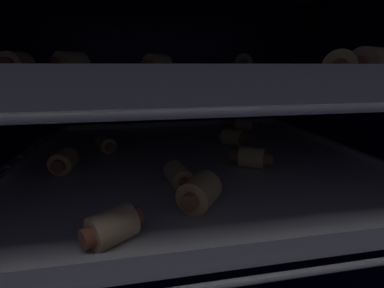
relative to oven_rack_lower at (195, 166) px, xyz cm
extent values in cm
cube|color=#0C1138|center=(0.00, 0.00, -13.27)|extent=(61.52, 53.17, 1.20)
cube|color=#0C1138|center=(0.00, 25.98, 7.46)|extent=(61.52, 1.20, 40.26)
cube|color=#0C1138|center=(30.16, 0.00, 7.46)|extent=(1.20, 50.77, 40.26)
cylinder|color=#B7B7BC|center=(27.81, 0.00, 0.00)|extent=(0.57, 49.75, 0.57)
cylinder|color=#B7B7BC|center=(0.00, -22.62, 0.00)|extent=(55.62, 0.57, 0.57)
cylinder|color=#B7B7BC|center=(0.00, -18.09, 0.00)|extent=(55.62, 0.57, 0.57)
cylinder|color=#B7B7BC|center=(0.00, -13.57, 0.00)|extent=(55.62, 0.57, 0.57)
cylinder|color=#B7B7BC|center=(0.00, -9.05, 0.00)|extent=(55.62, 0.57, 0.57)
cylinder|color=#B7B7BC|center=(0.00, -4.52, 0.00)|extent=(55.62, 0.57, 0.57)
cylinder|color=#B7B7BC|center=(0.00, 0.00, 0.00)|extent=(55.62, 0.57, 0.57)
cylinder|color=#B7B7BC|center=(0.00, 4.52, 0.00)|extent=(55.62, 0.57, 0.57)
cylinder|color=#B7B7BC|center=(0.00, 9.05, 0.00)|extent=(55.62, 0.57, 0.57)
cylinder|color=#B7B7BC|center=(0.00, 13.57, 0.00)|extent=(55.62, 0.57, 0.57)
cylinder|color=#B7B7BC|center=(0.00, 18.09, 0.00)|extent=(55.62, 0.57, 0.57)
cylinder|color=#B7B7BC|center=(0.00, 22.62, 0.00)|extent=(55.62, 0.57, 0.57)
cube|color=silver|center=(0.00, 0.00, 0.82)|extent=(47.37, 43.53, 1.07)
cube|color=silver|center=(0.00, -21.37, 1.87)|extent=(47.37, 0.80, 1.03)
cube|color=silver|center=(0.00, 21.37, 1.87)|extent=(47.37, 0.80, 1.03)
cube|color=silver|center=(-23.28, 0.00, 1.87)|extent=(0.80, 43.53, 1.03)
cube|color=silver|center=(23.28, 0.00, 1.87)|extent=(0.80, 43.53, 1.03)
cylinder|color=#E7B76E|center=(-17.32, -2.64, 2.76)|extent=(3.11, 3.36, 2.81)
cylinder|color=#9E563D|center=(-17.51, -4.51, 2.76)|extent=(1.61, 0.83, 1.55)
cylinder|color=#9E563D|center=(-17.12, -0.76, 2.76)|extent=(1.61, 0.83, 1.55)
cylinder|color=#E6C77E|center=(6.63, -5.35, 2.71)|extent=(4.11, 3.95, 2.71)
cylinder|color=#9E563D|center=(8.50, -6.47, 2.71)|extent=(1.80, 1.91, 1.51)
cylinder|color=#9E563D|center=(4.76, -4.23, 2.71)|extent=(1.80, 1.91, 1.51)
cylinder|color=#E5BB82|center=(-9.84, -18.39, 2.68)|extent=(4.19, 4.04, 2.65)
cylinder|color=#9E563D|center=(-11.47, -19.54, 2.68)|extent=(1.46, 1.65, 1.51)
cylinder|color=#9E563D|center=(-8.22, -17.25, 2.68)|extent=(1.46, 1.65, 1.51)
cylinder|color=#D5C675|center=(7.31, 4.83, 2.76)|extent=(4.03, 4.02, 2.81)
cylinder|color=#9E563D|center=(8.71, 3.63, 2.76)|extent=(1.64, 1.72, 1.59)
cylinder|color=#9E563D|center=(5.91, 6.03, 2.76)|extent=(1.64, 1.72, 1.59)
cylinder|color=#D8B779|center=(-13.14, 4.71, 2.57)|extent=(3.48, 3.67, 2.42)
cylinder|color=#9E563D|center=(-14.05, 6.43, 2.57)|extent=(1.71, 1.56, 1.39)
cylinder|color=#9E563D|center=(-12.23, 2.98, 2.57)|extent=(1.71, 1.56, 1.39)
cylinder|color=#DFB284|center=(13.17, 14.50, 2.67)|extent=(4.29, 4.00, 2.61)
cylinder|color=#9E563D|center=(15.05, 13.39, 2.67)|extent=(1.45, 1.58, 1.29)
cylinder|color=#9E563D|center=(11.29, 15.61, 2.67)|extent=(1.45, 1.58, 1.29)
cylinder|color=#D8B870|center=(-2.30, -14.52, 2.95)|extent=(4.66, 4.74, 3.19)
cylinder|color=#9E563D|center=(-1.05, -12.80, 2.95)|extent=(1.68, 1.49, 1.56)
cylinder|color=#9E563D|center=(-3.55, -16.24, 2.95)|extent=(1.68, 1.49, 1.56)
cylinder|color=#E1C383|center=(-3.64, -9.29, 2.57)|extent=(3.02, 3.95, 2.43)
cylinder|color=#9E563D|center=(-4.05, -7.01, 2.57)|extent=(1.29, 1.22, 1.12)
cylinder|color=#9E563D|center=(-3.23, -11.56, 2.57)|extent=(1.29, 1.22, 1.12)
cylinder|color=#B7B7BC|center=(27.81, 0.00, 11.75)|extent=(0.64, 49.75, 0.64)
cylinder|color=#B7B7BC|center=(0.00, -21.77, 11.75)|extent=(55.62, 0.64, 0.64)
cylinder|color=#B7B7BC|center=(0.00, -15.55, 11.75)|extent=(55.62, 0.64, 0.64)
cylinder|color=#B7B7BC|center=(0.00, -9.33, 11.75)|extent=(55.62, 0.64, 0.64)
cylinder|color=#B7B7BC|center=(0.00, -3.11, 11.75)|extent=(55.62, 0.64, 0.64)
cylinder|color=#B7B7BC|center=(0.00, 3.11, 11.75)|extent=(55.62, 0.64, 0.64)
cylinder|color=#B7B7BC|center=(0.00, 9.33, 11.75)|extent=(55.62, 0.64, 0.64)
cylinder|color=#B7B7BC|center=(0.00, 15.55, 11.75)|extent=(55.62, 0.64, 0.64)
cylinder|color=#B7B7BC|center=(0.00, 21.77, 11.75)|extent=(55.62, 0.64, 0.64)
cube|color=gray|center=(0.00, 0.00, 12.62)|extent=(47.37, 43.53, 1.09)
cube|color=gray|center=(0.00, -21.37, 13.83)|extent=(47.37, 0.80, 1.33)
cube|color=gray|center=(0.00, 21.37, 13.83)|extent=(47.37, 0.80, 1.33)
cube|color=gray|center=(-23.28, 0.00, 13.83)|extent=(0.80, 43.53, 1.33)
cube|color=gray|center=(23.28, 0.00, 13.83)|extent=(0.80, 43.53, 1.33)
cylinder|color=#EAC77F|center=(-15.63, 0.26, 14.60)|extent=(4.32, 4.39, 2.88)
cylinder|color=#9E563D|center=(-16.91, -1.34, 14.60)|extent=(1.62, 1.51, 1.44)
cylinder|color=#9E563D|center=(-14.35, 1.86, 14.60)|extent=(1.62, 1.51, 1.44)
cylinder|color=#DBC676|center=(8.20, -17.31, 14.37)|extent=(3.60, 3.69, 2.42)
cylinder|color=#9E563D|center=(7.20, -18.71, 14.37)|extent=(1.25, 1.15, 1.09)
cylinder|color=#9E563D|center=(9.19, -15.90, 14.37)|extent=(1.25, 1.15, 1.09)
cylinder|color=#DDB486|center=(12.03, 14.23, 14.82)|extent=(3.89, 3.59, 3.32)
cylinder|color=#9E563D|center=(12.46, 16.12, 14.82)|extent=(1.75, 1.30, 1.57)
cylinder|color=#9E563D|center=(11.59, 12.34, 14.82)|extent=(1.75, 1.30, 1.57)
cylinder|color=#E0B686|center=(12.28, -16.13, 14.52)|extent=(4.61, 4.10, 2.72)
cylinder|color=#9E563D|center=(14.27, -15.17, 14.52)|extent=(1.10, 1.41, 1.26)
cylinder|color=#9E563D|center=(10.28, -17.09, 14.52)|extent=(1.10, 1.41, 1.26)
cylinder|color=#E3B678|center=(-5.13, -2.25, 14.45)|extent=(3.80, 3.81, 2.58)
cylinder|color=#9E563D|center=(-3.83, -0.90, 14.45)|extent=(1.52, 1.51, 1.20)
cylinder|color=#9E563D|center=(-6.42, -3.60, 14.45)|extent=(1.52, 1.51, 1.20)
cylinder|color=#E9BC7B|center=(-20.20, -4.25, 14.48)|extent=(2.98, 3.21, 2.64)
cylinder|color=#9E563D|center=(-20.42, -6.03, 14.48)|extent=(1.53, 0.85, 1.46)
cylinder|color=#9E563D|center=(-19.98, -2.47, 14.48)|extent=(1.53, 0.85, 1.46)
camera|label=1|loc=(-7.07, -36.93, 14.43)|focal=25.18mm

